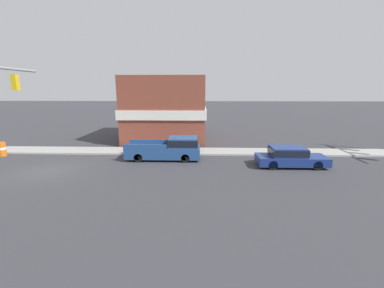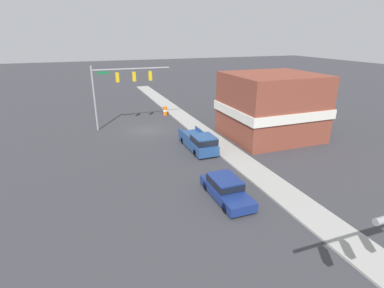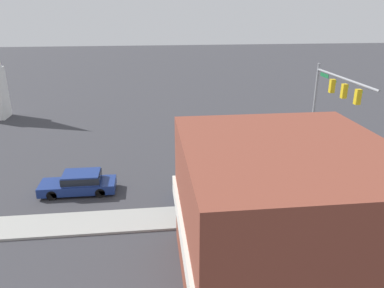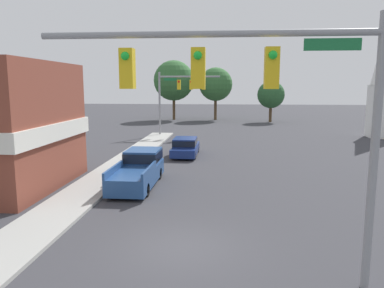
# 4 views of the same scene
# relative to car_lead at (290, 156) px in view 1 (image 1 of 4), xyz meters

# --- Properties ---
(ground_plane) EXTENTS (200.00, 200.00, 0.00)m
(ground_plane) POSITION_rel_car_lead_xyz_m (1.69, -16.87, -0.75)
(ground_plane) COLOR #38383D
(sidewalk_curb) EXTENTS (2.40, 60.00, 0.14)m
(sidewalk_curb) POSITION_rel_car_lead_xyz_m (-4.01, -16.87, -0.68)
(sidewalk_curb) COLOR #9E9E99
(sidewalk_curb) RESTS_ON ground
(car_lead) EXTENTS (1.86, 4.88, 1.43)m
(car_lead) POSITION_rel_car_lead_xyz_m (0.00, 0.00, 0.00)
(car_lead) COLOR black
(car_lead) RESTS_ON ground
(pickup_truck_parked) EXTENTS (1.97, 5.77, 1.78)m
(pickup_truck_parked) POSITION_rel_car_lead_xyz_m (-1.63, -8.78, 0.14)
(pickup_truck_parked) COLOR black
(pickup_truck_parked) RESTS_ON ground
(construction_barrel) EXTENTS (0.61, 0.61, 1.15)m
(construction_barrel) POSITION_rel_car_lead_xyz_m (-2.21, -22.77, -0.16)
(construction_barrel) COLOR orange
(construction_barrel) RESTS_ON ground
(corner_brick_building) EXTENTS (9.31, 8.43, 6.68)m
(corner_brick_building) POSITION_rel_car_lead_xyz_m (-10.22, -10.03, 2.56)
(corner_brick_building) COLOR brown
(corner_brick_building) RESTS_ON ground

